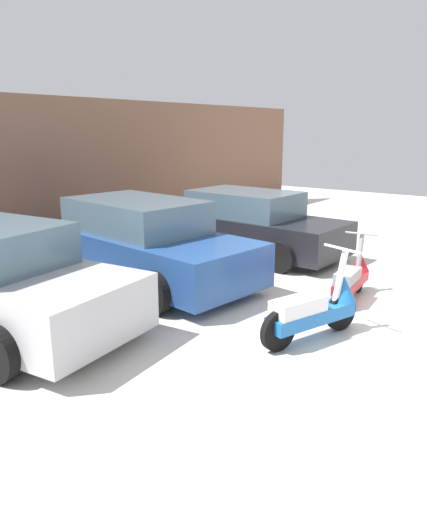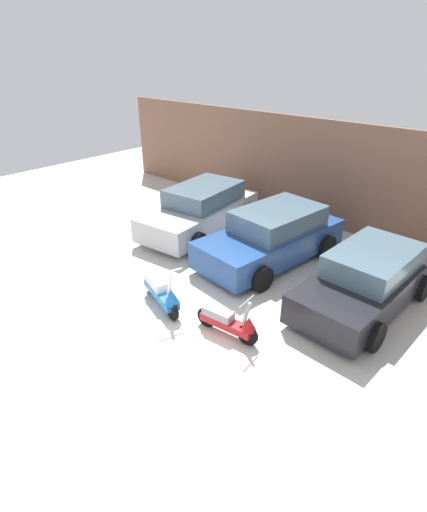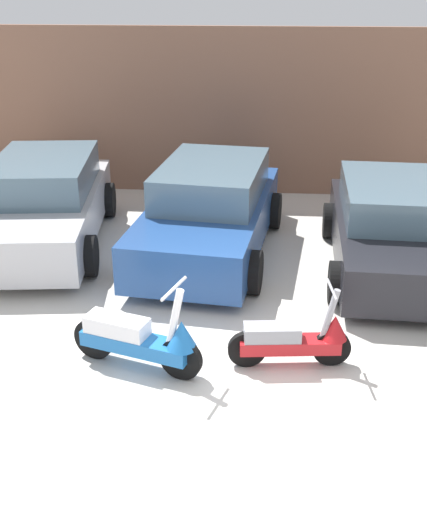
{
  "view_description": "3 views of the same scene",
  "coord_description": "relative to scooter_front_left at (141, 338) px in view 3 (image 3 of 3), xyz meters",
  "views": [
    {
      "loc": [
        -6.57,
        -1.91,
        2.61
      ],
      "look_at": [
        -0.87,
        2.36,
        0.78
      ],
      "focal_mm": 35.0,
      "sensor_mm": 36.0,
      "label": 1
    },
    {
      "loc": [
        4.71,
        -4.12,
        5.17
      ],
      "look_at": [
        -0.84,
        2.05,
        0.79
      ],
      "focal_mm": 28.0,
      "sensor_mm": 36.0,
      "label": 2
    },
    {
      "loc": [
        0.25,
        -5.55,
        4.19
      ],
      "look_at": [
        -0.35,
        2.04,
        0.81
      ],
      "focal_mm": 45.0,
      "sensor_mm": 36.0,
      "label": 3
    }
  ],
  "objects": [
    {
      "name": "ground_plane",
      "position": [
        1.06,
        -0.61,
        -0.4
      ],
      "size": [
        28.0,
        28.0,
        0.0
      ],
      "primitive_type": "plane",
      "color": "silver"
    },
    {
      "name": "wall_back",
      "position": [
        1.06,
        6.64,
        1.23
      ],
      "size": [
        19.6,
        0.12,
        3.26
      ],
      "primitive_type": "cube",
      "color": "#845B47",
      "rests_on": "ground_plane"
    },
    {
      "name": "scooter_front_left",
      "position": [
        0.0,
        0.0,
        0.0
      ],
      "size": [
        1.57,
        0.79,
        1.13
      ],
      "rotation": [
        0.0,
        0.0,
        -0.31
      ],
      "color": "black",
      "rests_on": "ground_plane"
    },
    {
      "name": "scooter_front_right",
      "position": [
        1.74,
        0.21,
        -0.05
      ],
      "size": [
        1.42,
        0.51,
        0.99
      ],
      "rotation": [
        0.0,
        0.0,
        0.11
      ],
      "color": "black",
      "rests_on": "ground_plane"
    },
    {
      "name": "car_rear_left",
      "position": [
        -2.28,
        3.64,
        0.27
      ],
      "size": [
        2.38,
        4.34,
        1.41
      ],
      "rotation": [
        0.0,
        0.0,
        -1.45
      ],
      "color": "#B7B7BC",
      "rests_on": "ground_plane"
    },
    {
      "name": "car_rear_center",
      "position": [
        0.49,
        3.48,
        0.28
      ],
      "size": [
        2.4,
        4.37,
        1.42
      ],
      "rotation": [
        0.0,
        0.0,
        -1.69
      ],
      "color": "navy",
      "rests_on": "ground_plane"
    },
    {
      "name": "car_rear_right",
      "position": [
        3.27,
        3.06,
        0.23
      ],
      "size": [
        2.03,
        3.97,
        1.32
      ],
      "rotation": [
        0.0,
        0.0,
        -1.62
      ],
      "color": "black",
      "rests_on": "ground_plane"
    }
  ]
}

